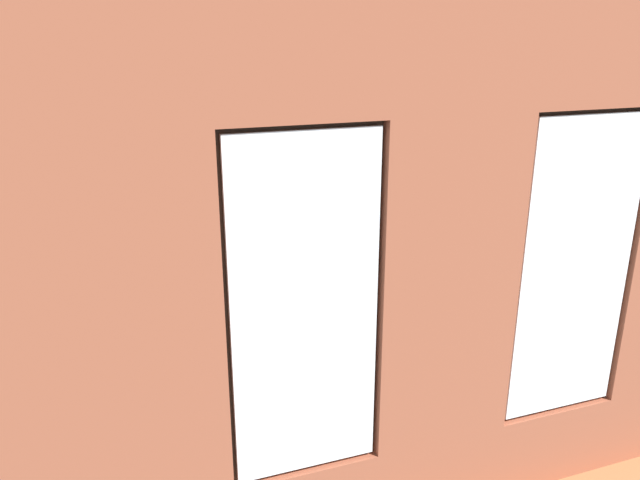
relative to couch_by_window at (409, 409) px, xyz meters
The scene contains 17 objects.
ground_plane 2.18m from the couch_by_window, 86.06° to the right, with size 7.23×6.34×0.10m, color #99663D.
brick_wall_with_windows 1.51m from the couch_by_window, 77.21° to the left, with size 6.63×0.30×3.37m.
couch_by_window is the anchor object (origin of this frame).
couch_left 3.33m from the couch_by_window, 137.77° to the right, with size 0.94×1.86×0.80m.
coffee_table 2.40m from the couch_by_window, 89.64° to the right, with size 1.56×0.73×0.44m.
cup_ceramic 2.41m from the couch_by_window, 89.64° to the right, with size 0.09×0.09×0.10m, color silver.
candle_jar 2.57m from the couch_by_window, 99.28° to the right, with size 0.08×0.08×0.12m, color #B7333D.
table_plant_small 2.36m from the couch_by_window, 78.12° to the right, with size 0.17×0.17×0.27m.
remote_silver 2.30m from the couch_by_window, 92.54° to the right, with size 0.05×0.17×0.02m, color #B2B2B7.
remote_black 2.50m from the couch_by_window, 85.19° to the right, with size 0.05×0.17×0.02m, color black.
media_console 3.97m from the couch_by_window, 38.35° to the right, with size 1.22×0.42×0.56m, color black.
papasan_chair 4.28m from the couch_by_window, 80.17° to the right, with size 1.16×1.16×0.71m.
potted_plant_beside_window_right 1.40m from the couch_by_window, ahead, with size 0.84×0.93×1.35m.
potted_plant_by_left_couch 4.16m from the couch_by_window, 119.80° to the right, with size 0.33×0.33×0.65m.
potted_plant_foreground_right 5.10m from the couch_by_window, 56.65° to the right, with size 0.96×0.86×1.32m.
potted_plant_near_tv 2.92m from the couch_by_window, 28.87° to the right, with size 0.98×0.92×1.25m.
potted_plant_corner_near_left 5.05m from the couch_by_window, 121.22° to the right, with size 1.07×1.13×1.21m.
Camera 1 is at (1.90, 5.79, 3.11)m, focal length 35.00 mm.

